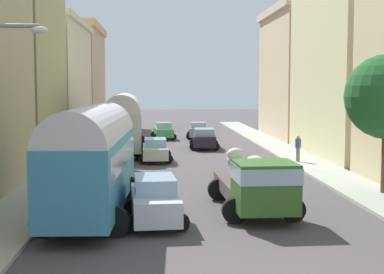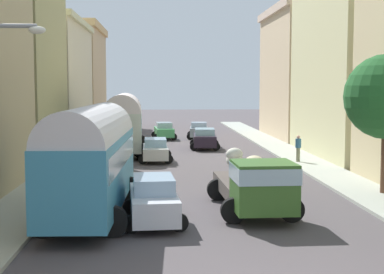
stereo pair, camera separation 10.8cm
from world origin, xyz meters
name	(u,v)px [view 1 (the left image)]	position (x,y,z in m)	size (l,w,h in m)	color
ground_plane	(188,157)	(0.00, 27.00, 0.00)	(154.00, 154.00, 0.00)	#4E474B
sidewalk_left	(80,157)	(-7.25, 27.00, 0.07)	(2.50, 70.00, 0.14)	#ABAC96
sidewalk_right	(293,155)	(7.25, 27.00, 0.07)	(2.50, 70.00, 0.14)	#A6ABA0
building_left_2	(12,56)	(-11.07, 25.09, 6.63)	(5.13, 10.16, 13.26)	tan
building_left_3	(48,81)	(-11.33, 38.28, 5.20)	(6.23, 14.75, 10.36)	beige
building_left_4	(74,77)	(-11.32, 53.64, 5.80)	(6.21, 14.25, 11.53)	tan
building_right_2	(354,58)	(11.23, 26.81, 6.69)	(6.01, 13.45, 13.31)	beige
building_right_3	(303,73)	(11.43, 40.81, 5.99)	(6.44, 13.37, 11.92)	beige
parked_bus_0	(92,155)	(-4.43, 9.63, 2.28)	(3.40, 9.38, 4.09)	teal
parked_bus_1	(124,120)	(-4.43, 29.44, 2.35)	(3.52, 9.75, 4.24)	silver
cargo_truck_0	(256,183)	(1.64, 9.63, 1.18)	(3.11, 6.89, 2.26)	#355F24
car_0	(204,138)	(1.53, 32.00, 0.79)	(2.40, 4.33, 1.55)	black
car_1	(198,130)	(1.68, 40.29, 0.76)	(2.33, 3.88, 1.50)	gray
car_2	(155,200)	(-2.15, 8.49, 0.83)	(2.33, 4.23, 1.65)	silver
car_3	(155,150)	(-2.18, 24.89, 0.74)	(2.20, 4.13, 1.47)	silver
car_4	(163,131)	(-1.50, 40.17, 0.76)	(2.32, 4.19, 1.51)	#459D5B
pedestrian_0	(298,148)	(6.62, 23.22, 1.00)	(0.38, 0.38, 1.76)	#767759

